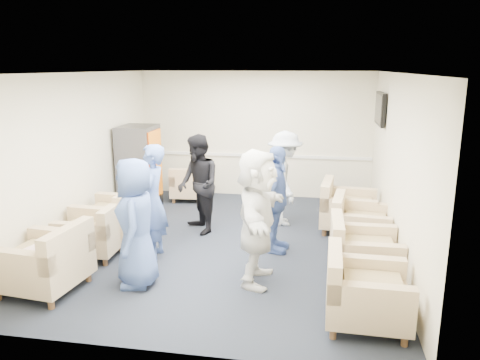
% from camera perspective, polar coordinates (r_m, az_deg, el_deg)
% --- Properties ---
extents(floor, '(6.00, 6.00, 0.00)m').
position_cam_1_polar(floor, '(7.63, -1.39, -7.77)').
color(floor, black).
rests_on(floor, ground).
extents(ceiling, '(6.00, 6.00, 0.00)m').
position_cam_1_polar(ceiling, '(7.10, -1.52, 12.95)').
color(ceiling, white).
rests_on(ceiling, back_wall).
extents(back_wall, '(5.00, 0.02, 2.70)m').
position_cam_1_polar(back_wall, '(10.16, 1.83, 5.54)').
color(back_wall, beige).
rests_on(back_wall, floor).
extents(front_wall, '(5.00, 0.02, 2.70)m').
position_cam_1_polar(front_wall, '(4.44, -8.98, -5.45)').
color(front_wall, beige).
rests_on(front_wall, floor).
extents(left_wall, '(0.02, 6.00, 2.70)m').
position_cam_1_polar(left_wall, '(8.10, -19.10, 2.68)').
color(left_wall, beige).
rests_on(left_wall, floor).
extents(right_wall, '(0.02, 6.00, 2.70)m').
position_cam_1_polar(right_wall, '(7.20, 18.47, 1.43)').
color(right_wall, beige).
rests_on(right_wall, floor).
extents(chair_rail, '(4.98, 0.04, 0.06)m').
position_cam_1_polar(chair_rail, '(10.22, 1.79, 3.02)').
color(chair_rail, white).
rests_on(chair_rail, back_wall).
extents(tv, '(0.10, 1.00, 0.58)m').
position_cam_1_polar(tv, '(8.86, 16.72, 8.30)').
color(tv, black).
rests_on(tv, right_wall).
extents(armchair_left_near, '(1.04, 1.04, 0.75)m').
position_cam_1_polar(armchair_left_near, '(6.46, -22.44, -9.39)').
color(armchair_left_near, tan).
rests_on(armchair_left_near, floor).
extents(armchair_left_mid, '(0.88, 0.88, 0.69)m').
position_cam_1_polar(armchair_left_mid, '(7.40, -17.22, -6.26)').
color(armchair_left_mid, tan).
rests_on(armchair_left_mid, floor).
extents(armchair_left_far, '(1.02, 1.02, 0.76)m').
position_cam_1_polar(armchair_left_far, '(7.87, -15.04, -4.66)').
color(armchair_left_far, tan).
rests_on(armchair_left_far, floor).
extents(armchair_right_near, '(0.91, 0.91, 0.71)m').
position_cam_1_polar(armchair_right_near, '(5.46, 14.62, -13.32)').
color(armchair_right_near, tan).
rests_on(armchair_right_near, floor).
extents(armchair_right_midnear, '(0.91, 0.91, 0.72)m').
position_cam_1_polar(armchair_right_midnear, '(6.50, 14.40, -8.77)').
color(armchair_right_midnear, tan).
rests_on(armchair_right_midnear, floor).
extents(armchair_right_midfar, '(0.97, 0.97, 0.70)m').
position_cam_1_polar(armchair_right_midfar, '(7.60, 14.11, -5.46)').
color(armchair_right_midfar, tan).
rests_on(armchair_right_midfar, floor).
extents(armchair_right_far, '(1.01, 1.01, 0.74)m').
position_cam_1_polar(armchair_right_far, '(8.32, 12.68, -3.57)').
color(armchair_right_far, tan).
rests_on(armchair_right_far, floor).
extents(armchair_corner, '(0.84, 0.84, 0.63)m').
position_cam_1_polar(armchair_corner, '(10.01, -6.03, -0.72)').
color(armchair_corner, tan).
rests_on(armchair_corner, floor).
extents(vending_machine, '(0.68, 0.79, 1.68)m').
position_cam_1_polar(vending_machine, '(9.42, -12.14, 1.43)').
color(vending_machine, '#4D4D55').
rests_on(vending_machine, floor).
extents(backpack, '(0.34, 0.27, 0.52)m').
position_cam_1_polar(backpack, '(7.88, -11.22, -5.27)').
color(backpack, black).
rests_on(backpack, floor).
extents(pillow, '(0.39, 0.47, 0.12)m').
position_cam_1_polar(pillow, '(6.41, -22.68, -7.85)').
color(pillow, silver).
rests_on(pillow, armchair_left_near).
extents(person_front_left, '(0.73, 0.94, 1.69)m').
position_cam_1_polar(person_front_left, '(6.15, -12.59, -5.13)').
color(person_front_left, '#435DA1').
rests_on(person_front_left, floor).
extents(person_mid_left, '(0.48, 0.67, 1.71)m').
position_cam_1_polar(person_mid_left, '(6.95, -10.63, -2.70)').
color(person_mid_left, '#435DA1').
rests_on(person_mid_left, floor).
extents(person_back_left, '(0.99, 1.04, 1.69)m').
position_cam_1_polar(person_back_left, '(7.94, -5.11, -0.55)').
color(person_back_left, black).
rests_on(person_back_left, floor).
extents(person_back_right, '(0.85, 1.20, 1.69)m').
position_cam_1_polar(person_back_right, '(8.38, 5.49, 0.20)').
color(person_back_right, silver).
rests_on(person_back_right, floor).
extents(person_mid_right, '(0.51, 1.01, 1.65)m').
position_cam_1_polar(person_mid_right, '(7.10, 4.39, -2.42)').
color(person_mid_right, '#435DA1').
rests_on(person_mid_right, floor).
extents(person_front_right, '(0.57, 1.67, 1.79)m').
position_cam_1_polar(person_front_right, '(6.05, 2.11, -4.57)').
color(person_front_right, white).
rests_on(person_front_right, floor).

